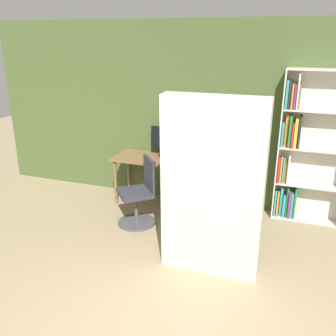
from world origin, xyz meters
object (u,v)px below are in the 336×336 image
at_px(monitor, 166,141).
at_px(mattress_near, 212,189).
at_px(office_chair, 140,198).
at_px(bookshelf, 304,152).

relative_size(monitor, mattress_near, 0.25).
xyz_separation_m(monitor, office_chair, (-0.09, -0.84, -0.59)).
relative_size(monitor, office_chair, 0.52).
distance_m(bookshelf, mattress_near, 1.87).
bearing_deg(office_chair, bookshelf, 23.66).
distance_m(office_chair, bookshelf, 2.31).
bearing_deg(mattress_near, monitor, 124.09).
bearing_deg(bookshelf, office_chair, -156.34).
xyz_separation_m(monitor, mattress_near, (1.08, -1.60, -0.00)).
bearing_deg(monitor, office_chair, -95.81).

